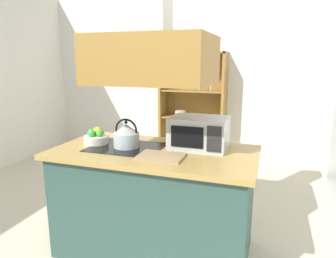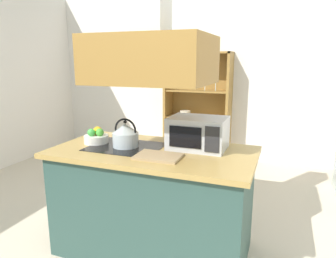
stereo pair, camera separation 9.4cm
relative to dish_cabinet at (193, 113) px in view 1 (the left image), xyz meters
name	(u,v)px [view 1 (the left image)]	position (x,y,z in m)	size (l,w,h in m)	color
ground_plane	(146,257)	(0.32, -2.78, -0.77)	(7.80, 7.80, 0.00)	beige
wall_back	(216,76)	(0.32, 0.22, 0.58)	(6.00, 0.12, 2.70)	silver
kitchen_island	(155,201)	(0.35, -2.65, -0.31)	(1.64, 0.86, 0.90)	#2C4942
range_hood	(153,44)	(0.35, -2.65, 0.97)	(0.90, 0.70, 1.27)	olive
dish_cabinet	(193,113)	(0.00, 0.00, 0.00)	(1.06, 0.40, 1.74)	olive
kettle	(126,135)	(0.10, -2.65, 0.24)	(0.22, 0.22, 0.24)	#B0BDC6
cutting_board	(161,156)	(0.47, -2.82, 0.14)	(0.34, 0.24, 0.02)	tan
microwave	(199,133)	(0.68, -2.48, 0.26)	(0.46, 0.35, 0.26)	#B7BABF
fruit_bowl	(96,138)	(-0.20, -2.63, 0.19)	(0.21, 0.21, 0.14)	silver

